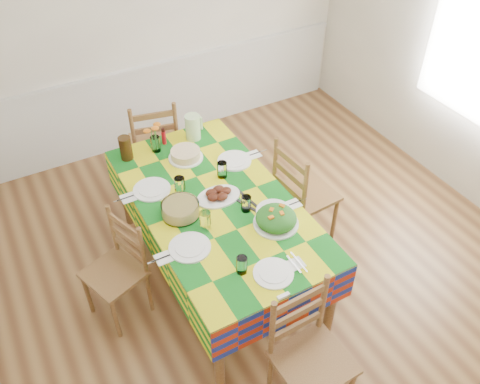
{
  "coord_description": "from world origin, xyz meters",
  "views": [
    {
      "loc": [
        -1.6,
        -2.28,
        3.41
      ],
      "look_at": [
        -0.23,
        0.2,
        0.94
      ],
      "focal_mm": 38.0,
      "sensor_mm": 36.0,
      "label": 1
    }
  ],
  "objects_px": {
    "green_pitcher": "(193,127)",
    "tea_pitcher": "(126,148)",
    "chair_near": "(309,356)",
    "meat_platter": "(218,195)",
    "chair_far": "(155,145)",
    "chair_left": "(118,270)",
    "dining_table": "(216,210)",
    "chair_right": "(302,195)"
  },
  "relations": [
    {
      "from": "green_pitcher",
      "to": "tea_pitcher",
      "type": "relative_size",
      "value": 1.09
    },
    {
      "from": "chair_near",
      "to": "meat_platter",
      "type": "bearing_deg",
      "value": 86.14
    },
    {
      "from": "chair_near",
      "to": "tea_pitcher",
      "type": "bearing_deg",
      "value": 98.61
    },
    {
      "from": "chair_far",
      "to": "meat_platter",
      "type": "bearing_deg",
      "value": 104.39
    },
    {
      "from": "green_pitcher",
      "to": "chair_left",
      "type": "xyz_separation_m",
      "value": [
        -1.04,
        -0.84,
        -0.47
      ]
    },
    {
      "from": "dining_table",
      "to": "chair_near",
      "type": "relative_size",
      "value": 2.02
    },
    {
      "from": "chair_near",
      "to": "chair_left",
      "type": "xyz_separation_m",
      "value": [
        -0.83,
        1.31,
        -0.05
      ]
    },
    {
      "from": "green_pitcher",
      "to": "meat_platter",
      "type": "bearing_deg",
      "value": -101.72
    },
    {
      "from": "tea_pitcher",
      "to": "chair_near",
      "type": "distance_m",
      "value": 2.22
    },
    {
      "from": "green_pitcher",
      "to": "chair_near",
      "type": "height_order",
      "value": "green_pitcher"
    },
    {
      "from": "meat_platter",
      "to": "green_pitcher",
      "type": "xyz_separation_m",
      "value": [
        0.17,
        0.82,
        0.09
      ]
    },
    {
      "from": "dining_table",
      "to": "chair_right",
      "type": "xyz_separation_m",
      "value": [
        0.82,
        -0.0,
        -0.19
      ]
    },
    {
      "from": "green_pitcher",
      "to": "chair_near",
      "type": "relative_size",
      "value": 0.22
    },
    {
      "from": "chair_left",
      "to": "chair_right",
      "type": "height_order",
      "value": "chair_right"
    },
    {
      "from": "chair_left",
      "to": "tea_pitcher",
      "type": "bearing_deg",
      "value": 133.3
    },
    {
      "from": "chair_far",
      "to": "chair_left",
      "type": "bearing_deg",
      "value": 69.62
    },
    {
      "from": "meat_platter",
      "to": "chair_right",
      "type": "bearing_deg",
      "value": -2.46
    },
    {
      "from": "meat_platter",
      "to": "chair_left",
      "type": "relative_size",
      "value": 0.38
    },
    {
      "from": "green_pitcher",
      "to": "chair_far",
      "type": "bearing_deg",
      "value": 116.16
    },
    {
      "from": "tea_pitcher",
      "to": "chair_far",
      "type": "xyz_separation_m",
      "value": [
        0.4,
        0.45,
        -0.39
      ]
    },
    {
      "from": "green_pitcher",
      "to": "chair_near",
      "type": "xyz_separation_m",
      "value": [
        -0.21,
        -2.15,
        -0.41
      ]
    },
    {
      "from": "meat_platter",
      "to": "chair_far",
      "type": "height_order",
      "value": "chair_far"
    },
    {
      "from": "green_pitcher",
      "to": "dining_table",
      "type": "bearing_deg",
      "value": -103.86
    },
    {
      "from": "green_pitcher",
      "to": "chair_left",
      "type": "bearing_deg",
      "value": -141.17
    },
    {
      "from": "meat_platter",
      "to": "tea_pitcher",
      "type": "xyz_separation_m",
      "value": [
        -0.45,
        0.82,
        0.08
      ]
    },
    {
      "from": "tea_pitcher",
      "to": "chair_far",
      "type": "height_order",
      "value": "chair_far"
    },
    {
      "from": "dining_table",
      "to": "tea_pitcher",
      "type": "height_order",
      "value": "tea_pitcher"
    },
    {
      "from": "tea_pitcher",
      "to": "chair_far",
      "type": "relative_size",
      "value": 0.2
    },
    {
      "from": "chair_near",
      "to": "chair_far",
      "type": "relative_size",
      "value": 0.98
    },
    {
      "from": "dining_table",
      "to": "chair_near",
      "type": "bearing_deg",
      "value": -90.08
    },
    {
      "from": "dining_table",
      "to": "meat_platter",
      "type": "bearing_deg",
      "value": 37.19
    },
    {
      "from": "dining_table",
      "to": "tea_pitcher",
      "type": "xyz_separation_m",
      "value": [
        -0.41,
        0.85,
        0.19
      ]
    },
    {
      "from": "chair_far",
      "to": "tea_pitcher",
      "type": "bearing_deg",
      "value": 60.6
    },
    {
      "from": "chair_near",
      "to": "chair_left",
      "type": "height_order",
      "value": "chair_near"
    },
    {
      "from": "tea_pitcher",
      "to": "chair_near",
      "type": "relative_size",
      "value": 0.21
    },
    {
      "from": "chair_left",
      "to": "meat_platter",
      "type": "bearing_deg",
      "value": 71.11
    },
    {
      "from": "green_pitcher",
      "to": "chair_right",
      "type": "distance_m",
      "value": 1.12
    },
    {
      "from": "dining_table",
      "to": "chair_left",
      "type": "distance_m",
      "value": 0.87
    },
    {
      "from": "chair_far",
      "to": "chair_right",
      "type": "bearing_deg",
      "value": 134.66
    },
    {
      "from": "meat_platter",
      "to": "tea_pitcher",
      "type": "bearing_deg",
      "value": 118.59
    },
    {
      "from": "tea_pitcher",
      "to": "green_pitcher",
      "type": "bearing_deg",
      "value": 0.04
    },
    {
      "from": "chair_right",
      "to": "chair_left",
      "type": "bearing_deg",
      "value": 85.34
    }
  ]
}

